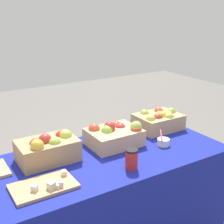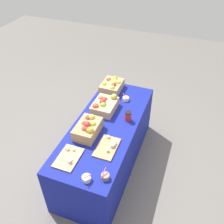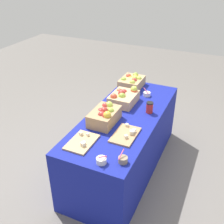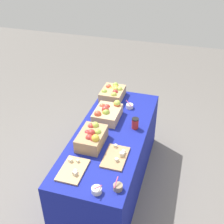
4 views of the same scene
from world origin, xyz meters
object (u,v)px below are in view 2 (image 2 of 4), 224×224
object	(u,v)px
sample_bowl_near	(126,99)
coffee_cup	(128,116)
apple_crate_left	(112,85)
cutting_board_front	(107,147)
apple_crate_middle	(105,105)
apple_crate_right	(88,128)
cutting_board_back	(69,158)
sample_bowl_far	(87,178)
sample_bowl_mid	(105,176)

from	to	relation	value
sample_bowl_near	coffee_cup	xyz separation A→B (m)	(-0.39, -0.16, 0.04)
apple_crate_left	cutting_board_front	size ratio (longest dim) A/B	1.01
apple_crate_middle	coffee_cup	distance (m)	0.37
apple_crate_left	cutting_board_front	xyz separation A→B (m)	(-1.11, -0.36, -0.06)
apple_crate_left	coffee_cup	bearing A→B (deg)	-143.24
apple_crate_left	apple_crate_right	distance (m)	0.97
apple_crate_left	cutting_board_back	bearing A→B (deg)	-179.09
sample_bowl_far	apple_crate_right	bearing A→B (deg)	23.17
coffee_cup	apple_crate_left	bearing A→B (deg)	36.76
apple_crate_middle	coffee_cup	size ratio (longest dim) A/B	2.86
cutting_board_back	coffee_cup	bearing A→B (deg)	-26.37
coffee_cup	cutting_board_front	bearing A→B (deg)	172.37
apple_crate_middle	sample_bowl_near	distance (m)	0.35
cutting_board_front	cutting_board_back	size ratio (longest dim) A/B	1.04
apple_crate_left	coffee_cup	xyz separation A→B (m)	(-0.57, -0.43, -0.01)
apple_crate_middle	cutting_board_back	xyz separation A→B (m)	(-0.92, 0.05, -0.06)
cutting_board_back	coffee_cup	size ratio (longest dim) A/B	2.64
sample_bowl_near	sample_bowl_far	world-z (taller)	sample_bowl_near
cutting_board_front	sample_bowl_far	bearing A→B (deg)	175.47
apple_crate_right	sample_bowl_near	bearing A→B (deg)	-15.03
apple_crate_right	coffee_cup	size ratio (longest dim) A/B	2.93
apple_crate_middle	cutting_board_back	bearing A→B (deg)	176.88
apple_crate_middle	sample_bowl_far	xyz separation A→B (m)	(-1.11, -0.25, -0.05)
apple_crate_left	coffee_cup	world-z (taller)	apple_crate_left
apple_crate_middle	apple_crate_right	distance (m)	0.50
sample_bowl_mid	coffee_cup	xyz separation A→B (m)	(0.92, 0.06, 0.04)
cutting_board_front	sample_bowl_far	xyz separation A→B (m)	(-0.47, 0.04, 0.02)
cutting_board_front	sample_bowl_far	world-z (taller)	sample_bowl_far
sample_bowl_mid	sample_bowl_far	distance (m)	0.18
apple_crate_middle	sample_bowl_near	bearing A→B (deg)	-34.41
sample_bowl_near	apple_crate_right	bearing A→B (deg)	164.97
apple_crate_middle	apple_crate_right	world-z (taller)	apple_crate_right
apple_crate_right	cutting_board_back	distance (m)	0.43
cutting_board_front	apple_crate_middle	bearing A→B (deg)	24.07
sample_bowl_near	coffee_cup	bearing A→B (deg)	-158.13
apple_crate_middle	sample_bowl_near	xyz separation A→B (m)	(0.29, -0.20, -0.05)
sample_bowl_mid	cutting_board_front	bearing A→B (deg)	18.30
sample_bowl_mid	sample_bowl_far	world-z (taller)	sample_bowl_mid
cutting_board_front	sample_bowl_mid	world-z (taller)	sample_bowl_mid
apple_crate_middle	cutting_board_front	distance (m)	0.70
apple_crate_middle	sample_bowl_far	bearing A→B (deg)	-167.40
sample_bowl_mid	coffee_cup	size ratio (longest dim) A/B	0.86
cutting_board_back	sample_bowl_near	size ratio (longest dim) A/B	3.24
apple_crate_right	coffee_cup	xyz separation A→B (m)	(0.39, -0.37, -0.02)
apple_crate_left	apple_crate_right	bearing A→B (deg)	-176.49
apple_crate_middle	sample_bowl_far	world-z (taller)	apple_crate_middle
apple_crate_left	sample_bowl_far	xyz separation A→B (m)	(-1.58, -0.32, -0.05)
apple_crate_middle	cutting_board_back	distance (m)	0.93
apple_crate_left	sample_bowl_near	xyz separation A→B (m)	(-0.18, -0.27, -0.05)
cutting_board_front	sample_bowl_near	world-z (taller)	sample_bowl_near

